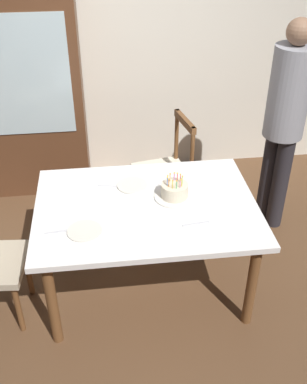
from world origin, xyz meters
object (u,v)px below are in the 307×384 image
object	(u,v)px
chair_spindle_back	(165,172)
person_guest	(285,117)
china_cabinet	(22,96)
plate_near_celebrant	(85,231)
dining_table	(146,215)
plate_far_side	(132,185)
birthday_cake	(175,192)

from	to	relation	value
chair_spindle_back	person_guest	bearing A→B (deg)	-11.78
person_guest	china_cabinet	world-z (taller)	china_cabinet
chair_spindle_back	plate_near_celebrant	bearing A→B (deg)	-121.18
person_guest	china_cabinet	bearing A→B (deg)	157.66
dining_table	plate_far_side	bearing A→B (deg)	107.19
plate_far_side	china_cabinet	distance (m)	1.60
plate_far_side	chair_spindle_back	xyz separation A→B (m)	(0.33, 0.62, -0.29)
chair_spindle_back	china_cabinet	bearing A→B (deg)	150.58
dining_table	chair_spindle_back	world-z (taller)	chair_spindle_back
dining_table	birthday_cake	world-z (taller)	birthday_cake
dining_table	person_guest	world-z (taller)	person_guest
plate_near_celebrant	china_cabinet	distance (m)	1.89
birthday_cake	china_cabinet	bearing A→B (deg)	128.10
person_guest	china_cabinet	distance (m)	2.33
chair_spindle_back	plate_far_side	bearing A→B (deg)	-118.12
plate_far_side	chair_spindle_back	size ratio (longest dim) A/B	0.23
plate_far_side	chair_spindle_back	bearing A→B (deg)	61.88
birthday_cake	person_guest	bearing A→B (deg)	31.88
person_guest	chair_spindle_back	bearing A→B (deg)	168.22
person_guest	birthday_cake	bearing A→B (deg)	-148.12
plate_near_celebrant	chair_spindle_back	world-z (taller)	chair_spindle_back
plate_near_celebrant	china_cabinet	size ratio (longest dim) A/B	0.12
plate_near_celebrant	person_guest	world-z (taller)	person_guest
plate_near_celebrant	plate_far_side	xyz separation A→B (m)	(0.34, 0.49, 0.00)
china_cabinet	chair_spindle_back	bearing A→B (deg)	-29.42
dining_table	chair_spindle_back	bearing A→B (deg)	73.42
plate_far_side	plate_near_celebrant	bearing A→B (deg)	-124.84
dining_table	chair_spindle_back	distance (m)	0.93
plate_near_celebrant	plate_far_side	world-z (taller)	same
chair_spindle_back	china_cabinet	distance (m)	1.49
birthday_cake	chair_spindle_back	world-z (taller)	chair_spindle_back
plate_far_side	china_cabinet	xyz separation A→B (m)	(-0.89, 1.31, 0.20)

